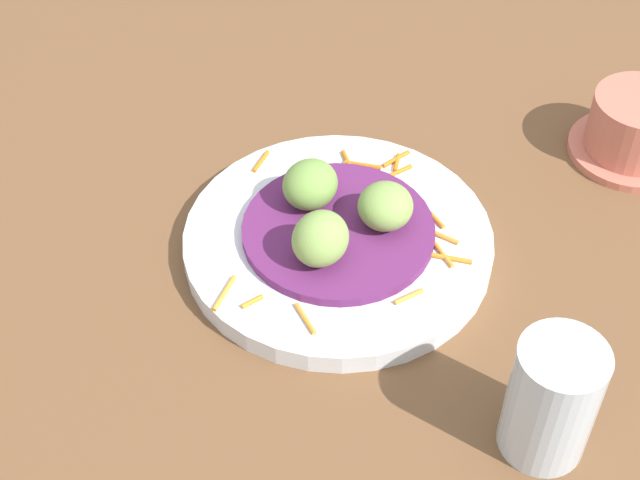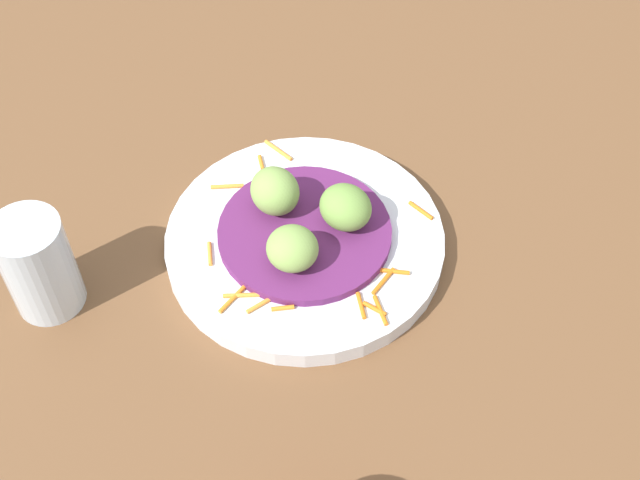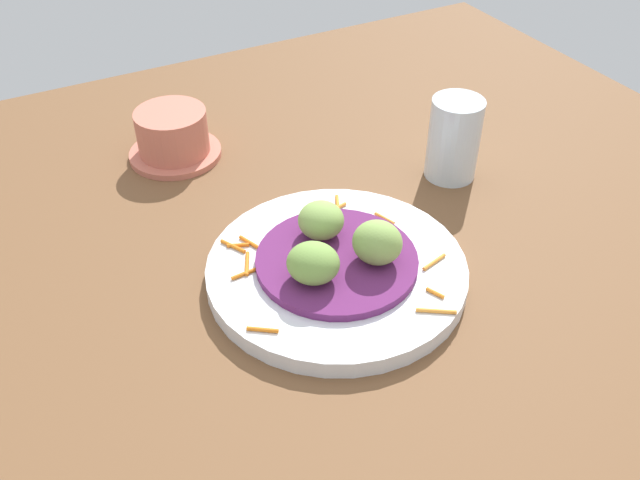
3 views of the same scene
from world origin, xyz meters
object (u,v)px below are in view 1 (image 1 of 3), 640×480
Objects in this scene: guac_scoop_center at (385,206)px; guac_scoop_right at (310,184)px; main_plate at (338,242)px; terracotta_bowl at (636,129)px; water_glass at (552,400)px; guac_scoop_left at (320,239)px.

guac_scoop_right reaches higher than guac_scoop_center.
guac_scoop_right is at bearing -154.47° from main_plate.
terracotta_bowl is at bearing 105.27° from guac_scoop_center.
guac_scoop_center is at bearing -163.85° from water_glass.
water_glass is at bearing 25.10° from guac_scoop_right.
terracotta_bowl is at bearing 102.81° from main_plate.
guac_scoop_center is 6.86cm from guac_scoop_right.
water_glass reaches higher than guac_scoop_center.
guac_scoop_left is 0.42× the size of terracotta_bowl.
guac_scoop_right is (-6.84, 0.53, -0.28)cm from guac_scoop_left.
guac_scoop_center reaches higher than main_plate.
water_glass is at bearing -35.13° from terracotta_bowl.
guac_scoop_left is 34.20cm from terracotta_bowl.
main_plate is 5.16× the size of guac_scoop_right.
guac_scoop_right reaches higher than terracotta_bowl.
main_plate is 24.39cm from water_glass.
guac_scoop_center is at bearing 115.53° from guac_scoop_left.
water_glass reaches higher than terracotta_bowl.
terracotta_bowl is (-3.32, 32.05, -1.83)cm from guac_scoop_right.
guac_scoop_center is 0.47× the size of water_glass.
guac_scoop_center is (-2.96, 6.19, -0.34)cm from guac_scoop_left.
guac_scoop_left reaches higher than terracotta_bowl.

